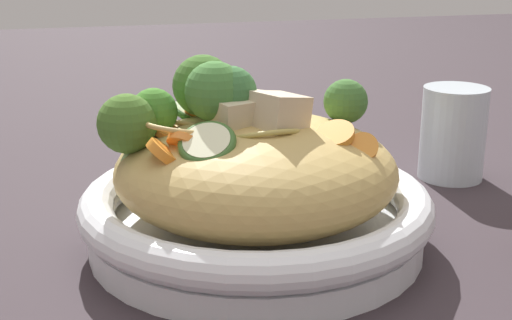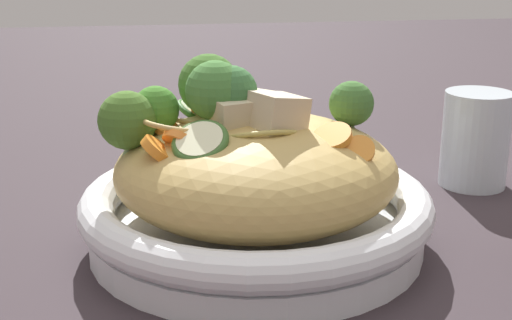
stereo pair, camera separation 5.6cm
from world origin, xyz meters
name	(u,v)px [view 2 (the right image)]	position (x,y,z in m)	size (l,w,h in m)	color
ground_plane	(256,244)	(0.00, 0.00, 0.00)	(3.00, 3.00, 0.00)	#352B30
serving_bowl	(256,214)	(0.00, 0.00, 0.03)	(0.28, 0.28, 0.05)	white
noodle_heap	(256,170)	(0.00, 0.00, 0.06)	(0.22, 0.22, 0.09)	tan
broccoli_florets	(208,100)	(-0.02, -0.04, 0.12)	(0.10, 0.23, 0.08)	#A3C17A
carrot_coins	(232,137)	(0.02, -0.02, 0.10)	(0.13, 0.17, 0.03)	orange
zucchini_slices	(206,123)	(-0.02, -0.04, 0.10)	(0.16, 0.15, 0.05)	beige
chicken_chunks	(261,113)	(0.00, 0.00, 0.11)	(0.11, 0.08, 0.04)	beige
drinking_glass	(475,139)	(-0.11, 0.24, 0.05)	(0.07, 0.07, 0.10)	silver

